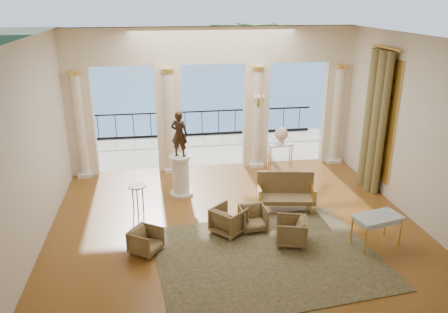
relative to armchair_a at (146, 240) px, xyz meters
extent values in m
plane|color=#452511|center=(2.15, 1.07, -0.31)|extent=(9.00, 9.00, 0.00)
plane|color=beige|center=(2.15, -2.93, 1.94)|extent=(9.00, 0.00, 9.00)
plane|color=beige|center=(-2.35, 1.07, 1.94)|extent=(0.00, 8.00, 8.00)
plane|color=beige|center=(6.65, 1.07, 1.94)|extent=(0.00, 8.00, 8.00)
plane|color=white|center=(2.15, 1.07, 4.19)|extent=(9.00, 9.00, 0.00)
cube|color=beige|center=(2.15, 4.92, 3.64)|extent=(9.00, 0.30, 1.10)
cube|color=beige|center=(-1.95, 4.92, 1.39)|extent=(0.80, 0.30, 3.40)
cylinder|color=beige|center=(-1.95, 4.74, 1.29)|extent=(0.28, 0.28, 3.20)
cylinder|color=#EBBA4D|center=(-1.95, 4.74, 2.94)|extent=(0.40, 0.40, 0.12)
cube|color=silver|center=(-1.95, 4.74, -0.25)|extent=(0.45, 0.45, 0.12)
cube|color=beige|center=(0.75, 4.92, 1.39)|extent=(0.80, 0.30, 3.40)
cylinder|color=beige|center=(0.75, 4.74, 1.29)|extent=(0.28, 0.28, 3.20)
cylinder|color=#EBBA4D|center=(0.75, 4.74, 2.94)|extent=(0.40, 0.40, 0.12)
cube|color=silver|center=(0.75, 4.74, -0.25)|extent=(0.45, 0.45, 0.12)
cube|color=beige|center=(3.55, 4.92, 1.39)|extent=(0.80, 0.30, 3.40)
cylinder|color=beige|center=(3.55, 4.74, 1.29)|extent=(0.28, 0.28, 3.20)
cylinder|color=#EBBA4D|center=(3.55, 4.74, 2.94)|extent=(0.40, 0.40, 0.12)
cube|color=silver|center=(3.55, 4.74, -0.25)|extent=(0.45, 0.45, 0.12)
cube|color=beige|center=(6.25, 4.92, 1.39)|extent=(0.80, 0.30, 3.40)
cylinder|color=beige|center=(6.25, 4.74, 1.29)|extent=(0.28, 0.28, 3.20)
cylinder|color=#EBBA4D|center=(6.25, 4.74, 2.94)|extent=(0.40, 0.40, 0.12)
cube|color=silver|center=(6.25, 4.74, -0.25)|extent=(0.45, 0.45, 0.12)
cube|color=#ACA691|center=(2.15, 6.87, -0.36)|extent=(10.00, 3.60, 0.10)
cube|color=black|center=(2.15, 8.47, 0.69)|extent=(9.00, 0.06, 0.06)
cube|color=black|center=(2.15, 8.47, -0.26)|extent=(9.00, 0.06, 0.10)
cylinder|color=black|center=(2.15, 8.47, 0.19)|extent=(0.03, 0.03, 1.00)
cylinder|color=black|center=(-1.95, 8.47, 0.19)|extent=(0.03, 0.03, 1.00)
cylinder|color=black|center=(6.25, 8.47, 0.19)|extent=(0.03, 0.03, 1.00)
cylinder|color=#4C3823|center=(4.15, 7.67, 1.79)|extent=(0.20, 0.20, 4.20)
plane|color=#2F5F9C|center=(2.15, 61.07, -6.31)|extent=(160.00, 160.00, 0.00)
cylinder|color=brown|center=(6.45, 2.12, 1.69)|extent=(0.26, 0.26, 4.00)
cylinder|color=brown|center=(6.41, 2.57, 1.69)|extent=(0.32, 0.32, 4.00)
cylinder|color=brown|center=(6.45, 3.02, 1.69)|extent=(0.26, 0.26, 4.00)
cylinder|color=#EBBA4D|center=(6.50, 2.57, 3.74)|extent=(0.08, 1.40, 0.08)
cube|color=#EBBA4D|center=(6.62, 2.57, 1.79)|extent=(0.04, 1.60, 3.40)
cube|color=#EBBA4D|center=(3.55, 4.60, 1.89)|extent=(0.10, 0.04, 0.25)
cylinder|color=#EBBA4D|center=(3.41, 4.52, 1.99)|extent=(0.02, 0.02, 0.22)
cylinder|color=#EBBA4D|center=(3.55, 4.52, 1.99)|extent=(0.02, 0.02, 0.22)
cylinder|color=#EBBA4D|center=(3.69, 4.52, 1.99)|extent=(0.02, 0.02, 0.22)
cube|color=#2C3318|center=(2.62, -0.61, -0.30)|extent=(5.08, 4.14, 0.02)
imported|color=#4B3921|center=(0.00, 0.00, 0.00)|extent=(0.80, 0.81, 0.62)
imported|color=#4B3921|center=(2.55, 0.65, 0.01)|extent=(0.65, 0.61, 0.64)
imported|color=#4B3921|center=(3.27, -0.13, 0.03)|extent=(0.78, 0.81, 0.69)
imported|color=#4B3921|center=(1.95, 0.57, 0.05)|extent=(0.96, 0.96, 0.72)
cube|color=#4B3921|center=(3.62, 1.48, 0.02)|extent=(1.58, 0.86, 0.11)
cube|color=#4B3921|center=(3.66, 1.76, 0.38)|extent=(1.49, 0.34, 0.61)
cube|color=#EBBA4D|center=(2.93, 1.59, 0.22)|extent=(0.19, 0.62, 0.29)
cube|color=#EBBA4D|center=(4.31, 1.36, 0.22)|extent=(0.19, 0.62, 0.29)
cylinder|color=#EBBA4D|center=(2.94, 1.34, -0.17)|extent=(0.06, 0.06, 0.28)
cylinder|color=#EBBA4D|center=(4.21, 1.13, -0.17)|extent=(0.06, 0.06, 0.28)
cylinder|color=#EBBA4D|center=(3.02, 1.83, -0.17)|extent=(0.06, 0.06, 0.28)
cylinder|color=#EBBA4D|center=(4.29, 1.61, -0.17)|extent=(0.06, 0.06, 0.28)
cube|color=#90A3B1|center=(5.15, -0.48, 0.39)|extent=(1.16, 0.80, 0.05)
cylinder|color=#EBBA4D|center=(4.74, -0.82, 0.03)|extent=(0.04, 0.04, 0.68)
cylinder|color=#EBBA4D|center=(5.68, -0.61, 0.03)|extent=(0.04, 0.04, 0.68)
cylinder|color=#EBBA4D|center=(4.63, -0.35, 0.03)|extent=(0.04, 0.04, 0.68)
cylinder|color=#EBBA4D|center=(5.57, -0.14, 0.03)|extent=(0.04, 0.04, 0.68)
cylinder|color=silver|center=(0.95, 2.87, -0.27)|extent=(0.64, 0.64, 0.09)
cylinder|color=silver|center=(0.95, 2.87, 0.28)|extent=(0.47, 0.47, 1.03)
cylinder|color=silver|center=(0.95, 2.87, 0.84)|extent=(0.60, 0.60, 0.06)
imported|color=black|center=(0.95, 2.87, 1.51)|extent=(0.55, 0.46, 1.27)
cube|color=silver|center=(4.35, 4.62, 0.43)|extent=(0.83, 0.40, 0.04)
cylinder|color=#EBBA4D|center=(4.01, 4.47, 0.05)|extent=(0.04, 0.04, 0.72)
cylinder|color=#EBBA4D|center=(4.72, 4.55, 0.05)|extent=(0.04, 0.04, 0.72)
cylinder|color=#EBBA4D|center=(3.99, 4.69, 0.05)|extent=(0.04, 0.04, 0.72)
cylinder|color=#EBBA4D|center=(4.70, 4.77, 0.05)|extent=(0.04, 0.04, 0.72)
cylinder|color=white|center=(4.35, 4.62, 0.59)|extent=(0.22, 0.22, 0.27)
sphere|color=#E9A3A4|center=(4.35, 4.62, 0.81)|extent=(0.44, 0.44, 0.44)
cylinder|color=black|center=(-0.23, 1.99, 0.43)|extent=(0.46, 0.46, 0.03)
cylinder|color=black|center=(-0.10, 2.06, 0.05)|extent=(0.03, 0.03, 0.72)
cylinder|color=black|center=(-0.35, 2.07, 0.05)|extent=(0.03, 0.03, 0.72)
cylinder|color=black|center=(-0.23, 1.84, 0.05)|extent=(0.03, 0.03, 0.72)
camera|label=1|loc=(0.42, -8.53, 5.03)|focal=35.00mm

